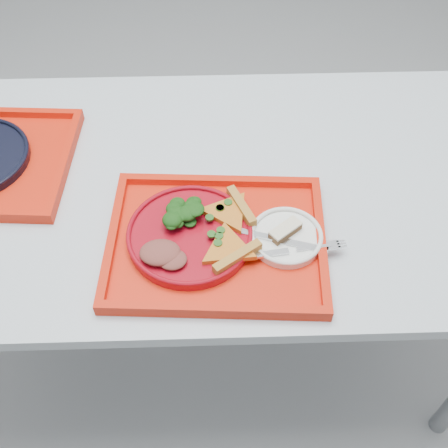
# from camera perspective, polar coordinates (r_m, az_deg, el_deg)

# --- Properties ---
(ground) EXTENTS (10.00, 10.00, 0.00)m
(ground) POSITION_cam_1_polar(r_m,az_deg,el_deg) (1.91, -2.67, -11.27)
(ground) COLOR #909398
(ground) RESTS_ON ground
(table) EXTENTS (1.60, 0.80, 0.75)m
(table) POSITION_cam_1_polar(r_m,az_deg,el_deg) (1.35, -3.71, 2.15)
(table) COLOR #B1BCC6
(table) RESTS_ON ground
(tray_main) EXTENTS (0.47, 0.38, 0.01)m
(tray_main) POSITION_cam_1_polar(r_m,az_deg,el_deg) (1.17, -0.78, -1.99)
(tray_main) COLOR red
(tray_main) RESTS_ON table
(dinner_plate) EXTENTS (0.26, 0.26, 0.02)m
(dinner_plate) POSITION_cam_1_polar(r_m,az_deg,el_deg) (1.17, -3.49, -1.22)
(dinner_plate) COLOR maroon
(dinner_plate) RESTS_ON tray_main
(side_plate) EXTENTS (0.15, 0.15, 0.01)m
(side_plate) POSITION_cam_1_polar(r_m,az_deg,el_deg) (1.17, 6.32, -1.43)
(side_plate) COLOR white
(side_plate) RESTS_ON tray_main
(pizza_slice_a) EXTENTS (0.16, 0.17, 0.02)m
(pizza_slice_a) POSITION_cam_1_polar(r_m,az_deg,el_deg) (1.13, 0.39, -2.33)
(pizza_slice_a) COLOR gold
(pizza_slice_a) RESTS_ON dinner_plate
(pizza_slice_b) EXTENTS (0.16, 0.15, 0.02)m
(pizza_slice_b) POSITION_cam_1_polar(r_m,az_deg,el_deg) (1.18, 0.43, 1.34)
(pizza_slice_b) COLOR gold
(pizza_slice_b) RESTS_ON dinner_plate
(salad_heap) EXTENTS (0.10, 0.09, 0.05)m
(salad_heap) POSITION_cam_1_polar(r_m,az_deg,el_deg) (1.17, -4.11, 1.27)
(salad_heap) COLOR black
(salad_heap) RESTS_ON dinner_plate
(meat_portion) EXTENTS (0.08, 0.07, 0.02)m
(meat_portion) POSITION_cam_1_polar(r_m,az_deg,el_deg) (1.12, -6.52, -2.90)
(meat_portion) COLOR brown
(meat_portion) RESTS_ON dinner_plate
(dessert_bar) EXTENTS (0.07, 0.07, 0.02)m
(dessert_bar) POSITION_cam_1_polar(r_m,az_deg,el_deg) (1.16, 6.25, -0.65)
(dessert_bar) COLOR #4B2E19
(dessert_bar) RESTS_ON side_plate
(knife) EXTENTS (0.18, 0.07, 0.01)m
(knife) POSITION_cam_1_polar(r_m,az_deg,el_deg) (1.15, 6.06, -1.68)
(knife) COLOR silver
(knife) RESTS_ON side_plate
(fork) EXTENTS (0.19, 0.05, 0.01)m
(fork) POSITION_cam_1_polar(r_m,az_deg,el_deg) (1.14, 7.29, -2.64)
(fork) COLOR silver
(fork) RESTS_ON side_plate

